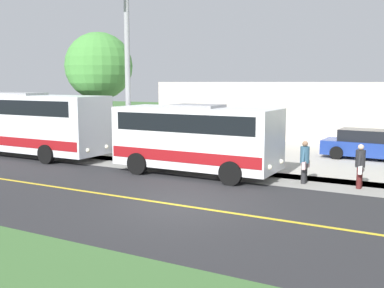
{
  "coord_description": "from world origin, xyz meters",
  "views": [
    {
      "loc": [
        11.84,
        6.88,
        3.78
      ],
      "look_at": [
        -3.5,
        -1.47,
        1.4
      ],
      "focal_mm": 42.8,
      "sensor_mm": 36.0,
      "label": 1
    }
  ],
  "objects_px": {
    "street_light_pole": "(126,61)",
    "parked_car_near": "(368,145)",
    "transit_bus_rear": "(17,121)",
    "pedestrian_waiting": "(305,161)",
    "tree_curbside": "(99,67)",
    "shuttle_bus_front": "(196,136)",
    "pedestrian_with_bags": "(360,165)",
    "commercial_building": "(313,108)"
  },
  "relations": [
    {
      "from": "shuttle_bus_front",
      "to": "tree_curbside",
      "type": "height_order",
      "value": "tree_curbside"
    },
    {
      "from": "tree_curbside",
      "to": "parked_car_near",
      "type": "bearing_deg",
      "value": 109.0
    },
    {
      "from": "parked_car_near",
      "to": "shuttle_bus_front",
      "type": "bearing_deg",
      "value": -37.64
    },
    {
      "from": "shuttle_bus_front",
      "to": "pedestrian_waiting",
      "type": "xyz_separation_m",
      "value": [
        -0.41,
        4.37,
        -0.72
      ]
    },
    {
      "from": "transit_bus_rear",
      "to": "commercial_building",
      "type": "height_order",
      "value": "commercial_building"
    },
    {
      "from": "street_light_pole",
      "to": "commercial_building",
      "type": "distance_m",
      "value": 17.3
    },
    {
      "from": "pedestrian_waiting",
      "to": "street_light_pole",
      "type": "relative_size",
      "value": 0.19
    },
    {
      "from": "shuttle_bus_front",
      "to": "pedestrian_waiting",
      "type": "distance_m",
      "value": 4.45
    },
    {
      "from": "street_light_pole",
      "to": "parked_car_near",
      "type": "bearing_deg",
      "value": 126.64
    },
    {
      "from": "parked_car_near",
      "to": "tree_curbside",
      "type": "height_order",
      "value": "tree_curbside"
    },
    {
      "from": "shuttle_bus_front",
      "to": "parked_car_near",
      "type": "xyz_separation_m",
      "value": [
        -7.37,
        5.69,
        -0.89
      ]
    },
    {
      "from": "street_light_pole",
      "to": "parked_car_near",
      "type": "height_order",
      "value": "street_light_pole"
    },
    {
      "from": "transit_bus_rear",
      "to": "tree_curbside",
      "type": "relative_size",
      "value": 1.68
    },
    {
      "from": "pedestrian_waiting",
      "to": "commercial_building",
      "type": "relative_size",
      "value": 0.08
    },
    {
      "from": "pedestrian_waiting",
      "to": "tree_curbside",
      "type": "bearing_deg",
      "value": -101.78
    },
    {
      "from": "pedestrian_waiting",
      "to": "tree_curbside",
      "type": "xyz_separation_m",
      "value": [
        -2.45,
        -11.76,
        3.72
      ]
    },
    {
      "from": "transit_bus_rear",
      "to": "pedestrian_with_bags",
      "type": "height_order",
      "value": "transit_bus_rear"
    },
    {
      "from": "shuttle_bus_front",
      "to": "pedestrian_waiting",
      "type": "height_order",
      "value": "shuttle_bus_front"
    },
    {
      "from": "parked_car_near",
      "to": "tree_curbside",
      "type": "relative_size",
      "value": 0.7
    },
    {
      "from": "tree_curbside",
      "to": "transit_bus_rear",
      "type": "bearing_deg",
      "value": -47.24
    },
    {
      "from": "commercial_building",
      "to": "transit_bus_rear",
      "type": "bearing_deg",
      "value": -33.26
    },
    {
      "from": "pedestrian_with_bags",
      "to": "commercial_building",
      "type": "xyz_separation_m",
      "value": [
        -16.3,
        -5.76,
        1.03
      ]
    },
    {
      "from": "parked_car_near",
      "to": "pedestrian_waiting",
      "type": "bearing_deg",
      "value": -10.73
    },
    {
      "from": "street_light_pole",
      "to": "commercial_building",
      "type": "relative_size",
      "value": 0.43
    },
    {
      "from": "transit_bus_rear",
      "to": "pedestrian_waiting",
      "type": "distance_m",
      "value": 14.92
    },
    {
      "from": "shuttle_bus_front",
      "to": "pedestrian_with_bags",
      "type": "bearing_deg",
      "value": 95.12
    },
    {
      "from": "shuttle_bus_front",
      "to": "pedestrian_with_bags",
      "type": "distance_m",
      "value": 6.38
    },
    {
      "from": "pedestrian_with_bags",
      "to": "pedestrian_waiting",
      "type": "bearing_deg",
      "value": -85.54
    },
    {
      "from": "street_light_pole",
      "to": "commercial_building",
      "type": "bearing_deg",
      "value": 165.37
    },
    {
      "from": "tree_curbside",
      "to": "commercial_building",
      "type": "xyz_separation_m",
      "value": [
        -14.0,
        7.96,
        -2.7
      ]
    },
    {
      "from": "pedestrian_waiting",
      "to": "commercial_building",
      "type": "xyz_separation_m",
      "value": [
        -16.45,
        -3.81,
        1.02
      ]
    },
    {
      "from": "pedestrian_with_bags",
      "to": "parked_car_near",
      "type": "distance_m",
      "value": 6.84
    },
    {
      "from": "transit_bus_rear",
      "to": "pedestrian_waiting",
      "type": "xyz_separation_m",
      "value": [
        -0.43,
        14.88,
        -0.92
      ]
    },
    {
      "from": "shuttle_bus_front",
      "to": "commercial_building",
      "type": "distance_m",
      "value": 16.88
    },
    {
      "from": "tree_curbside",
      "to": "shuttle_bus_front",
      "type": "bearing_deg",
      "value": 68.81
    },
    {
      "from": "pedestrian_with_bags",
      "to": "parked_car_near",
      "type": "height_order",
      "value": "pedestrian_with_bags"
    },
    {
      "from": "transit_bus_rear",
      "to": "commercial_building",
      "type": "xyz_separation_m",
      "value": [
        -16.88,
        11.08,
        0.11
      ]
    },
    {
      "from": "pedestrian_waiting",
      "to": "tree_curbside",
      "type": "relative_size",
      "value": 0.25
    },
    {
      "from": "street_light_pole",
      "to": "tree_curbside",
      "type": "relative_size",
      "value": 1.34
    },
    {
      "from": "shuttle_bus_front",
      "to": "pedestrian_waiting",
      "type": "bearing_deg",
      "value": 95.41
    },
    {
      "from": "pedestrian_waiting",
      "to": "parked_car_near",
      "type": "height_order",
      "value": "pedestrian_waiting"
    },
    {
      "from": "street_light_pole",
      "to": "shuttle_bus_front",
      "type": "bearing_deg",
      "value": 84.65
    }
  ]
}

